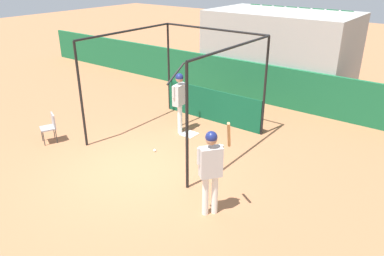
% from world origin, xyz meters
% --- Properties ---
extents(ground_plane, '(60.00, 60.00, 0.00)m').
position_xyz_m(ground_plane, '(0.00, 0.00, 0.00)').
color(ground_plane, '#9E6642').
extents(outfield_wall, '(24.00, 0.12, 1.44)m').
position_xyz_m(outfield_wall, '(0.00, 6.34, 0.72)').
color(outfield_wall, '#196038').
rests_on(outfield_wall, ground).
extents(bleacher_section, '(5.40, 3.20, 3.12)m').
position_xyz_m(bleacher_section, '(-0.00, 8.00, 1.56)').
color(bleacher_section, '#9E9E99').
rests_on(bleacher_section, ground).
extents(batting_cage, '(3.69, 3.72, 2.97)m').
position_xyz_m(batting_cage, '(-0.29, 3.04, 1.27)').
color(batting_cage, black).
rests_on(batting_cage, ground).
extents(home_plate, '(0.44, 0.44, 0.02)m').
position_xyz_m(home_plate, '(-0.22, 2.48, 0.01)').
color(home_plate, white).
rests_on(home_plate, ground).
extents(player_batter, '(0.54, 0.93, 1.99)m').
position_xyz_m(player_batter, '(-0.58, 2.48, 1.12)').
color(player_batter, white).
rests_on(player_batter, ground).
extents(player_waiting, '(0.59, 0.77, 2.10)m').
position_xyz_m(player_waiting, '(2.49, -0.34, 1.14)').
color(player_waiting, white).
rests_on(player_waiting, ground).
extents(folding_chair, '(0.53, 0.53, 0.84)m').
position_xyz_m(folding_chair, '(-3.07, -0.30, 0.52)').
color(folding_chair, '#99999E').
rests_on(folding_chair, ground).
extents(baseball, '(0.07, 0.07, 0.07)m').
position_xyz_m(baseball, '(-0.28, 1.00, 0.04)').
color(baseball, white).
rests_on(baseball, ground).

